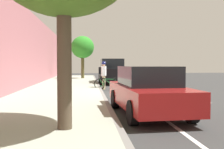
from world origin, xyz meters
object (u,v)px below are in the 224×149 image
street_tree_near_cyclist (83,48)px  parked_sedan_red_second (148,91)px  bicycle_at_curb (107,84)px  parked_suv_black_nearest (112,71)px  cyclist_with_backpack (103,72)px

street_tree_near_cyclist → parked_sedan_red_second: bearing=97.3°
bicycle_at_curb → street_tree_near_cyclist: (1.70, -11.00, 2.88)m
parked_sedan_red_second → street_tree_near_cyclist: street_tree_near_cyclist is taller
parked_sedan_red_second → parked_suv_black_nearest: bearing=-90.1°
bicycle_at_curb → street_tree_near_cyclist: street_tree_near_cyclist is taller
parked_suv_black_nearest → cyclist_with_backpack: parked_suv_black_nearest is taller
parked_suv_black_nearest → cyclist_with_backpack: (0.94, 4.70, 0.05)m
parked_suv_black_nearest → cyclist_with_backpack: bearing=78.7°
parked_sedan_red_second → cyclist_with_backpack: bearing=-83.7°
parked_suv_black_nearest → parked_sedan_red_second: (0.03, 12.95, -0.27)m
cyclist_with_backpack → street_tree_near_cyclist: size_ratio=0.41×
parked_suv_black_nearest → cyclist_with_backpack: size_ratio=2.69×
parked_sedan_red_second → cyclist_with_backpack: size_ratio=2.57×
parked_sedan_red_second → street_tree_near_cyclist: (2.39, -18.79, 2.50)m
cyclist_with_backpack → street_tree_near_cyclist: street_tree_near_cyclist is taller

